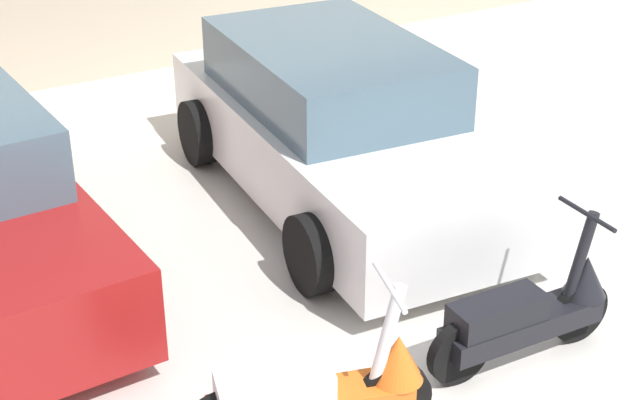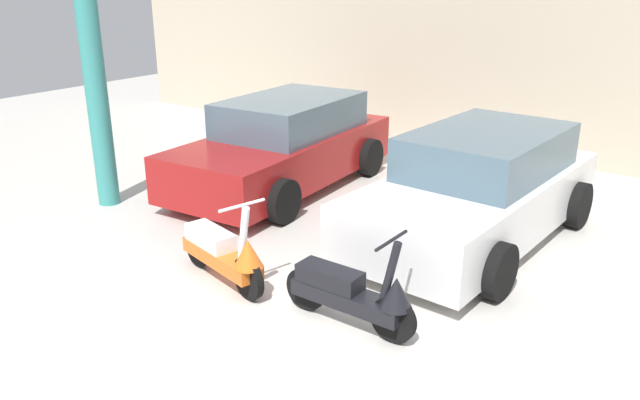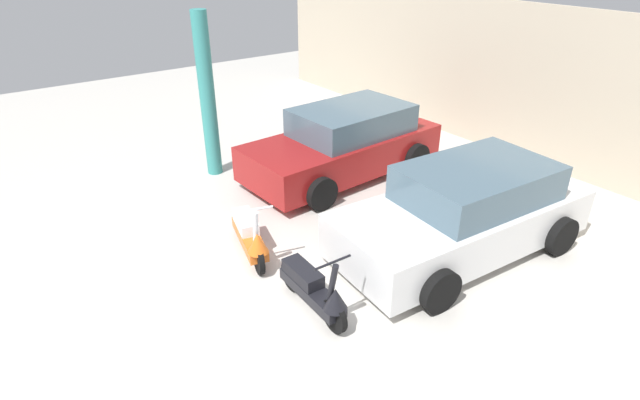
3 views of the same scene
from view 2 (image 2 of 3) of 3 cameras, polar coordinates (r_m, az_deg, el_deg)
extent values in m
plane|color=silver|center=(6.18, -8.41, -13.11)|extent=(28.00, 28.00, 0.00)
cube|color=beige|center=(12.44, 17.49, 11.34)|extent=(19.60, 0.12, 3.38)
cylinder|color=black|center=(6.86, -6.58, -7.14)|extent=(0.49, 0.21, 0.49)
cylinder|color=black|center=(7.70, -11.09, -4.27)|extent=(0.49, 0.21, 0.49)
cube|color=orange|center=(7.25, -8.99, -5.19)|extent=(1.30, 0.62, 0.17)
cube|color=white|center=(7.35, -10.01, -3.34)|extent=(0.76, 0.46, 0.19)
cylinder|color=white|center=(6.70, -7.01, -3.24)|extent=(0.24, 0.14, 0.69)
cylinder|color=white|center=(6.57, -7.14, -0.48)|extent=(0.18, 0.55, 0.03)
cone|color=orange|center=(6.71, -6.59, -4.89)|extent=(0.40, 0.40, 0.32)
cylinder|color=black|center=(6.12, 6.71, -10.80)|extent=(0.48, 0.10, 0.47)
cylinder|color=black|center=(6.62, -1.26, -8.11)|extent=(0.48, 0.10, 0.47)
cube|color=black|center=(6.32, 2.56, -8.96)|extent=(1.25, 0.33, 0.16)
cube|color=black|center=(6.35, 0.91, -7.01)|extent=(0.70, 0.30, 0.19)
cylinder|color=black|center=(5.91, 6.43, -6.67)|extent=(0.22, 0.09, 0.67)
cylinder|color=black|center=(5.77, 6.55, -3.69)|extent=(0.05, 0.55, 0.03)
cone|color=black|center=(5.96, 6.98, -8.40)|extent=(0.33, 0.33, 0.31)
cube|color=maroon|center=(10.33, -3.46, 4.08)|extent=(1.99, 4.38, 0.72)
cube|color=slate|center=(10.38, -2.71, 7.81)|extent=(1.68, 2.48, 0.56)
cylinder|color=black|center=(8.84, -3.46, -0.10)|extent=(0.25, 0.66, 0.66)
cylinder|color=black|center=(9.98, -12.24, 1.82)|extent=(0.25, 0.66, 0.66)
cylinder|color=black|center=(11.02, 4.54, 3.93)|extent=(0.25, 0.66, 0.66)
cylinder|color=black|center=(11.95, -3.42, 5.22)|extent=(0.25, 0.66, 0.66)
cube|color=white|center=(8.45, 13.97, -0.15)|extent=(2.12, 4.40, 0.71)
cube|color=slate|center=(8.48, 15.08, 4.35)|extent=(1.76, 2.51, 0.56)
cylinder|color=black|center=(7.06, 15.90, -6.24)|extent=(0.28, 0.67, 0.65)
cylinder|color=black|center=(7.87, 3.56, -2.71)|extent=(0.28, 0.67, 0.65)
cylinder|color=black|center=(9.40, 22.46, -0.41)|extent=(0.28, 0.67, 0.65)
cylinder|color=black|center=(10.02, 12.43, 1.88)|extent=(0.28, 0.67, 0.65)
cylinder|color=teal|center=(9.83, -19.74, 9.04)|extent=(0.32, 0.32, 3.38)
camera|label=1|loc=(7.03, -54.78, 18.88)|focal=55.00mm
camera|label=3|loc=(2.54, 90.67, 31.52)|focal=28.00mm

